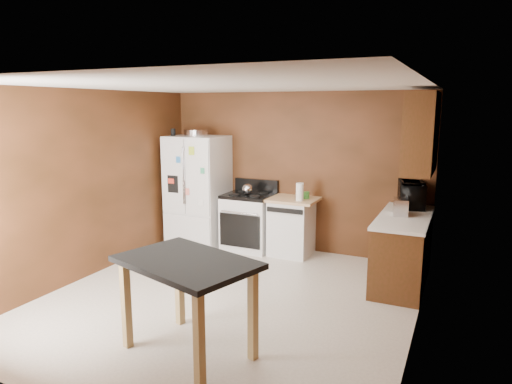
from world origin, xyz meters
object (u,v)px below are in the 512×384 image
Objects in this scene: gas_range at (249,221)px; kettle at (247,189)px; roasting_pan at (196,133)px; paper_towel at (300,192)px; dishwasher at (292,226)px; refrigerator at (198,190)px; toaster at (401,207)px; pen_cup at (173,132)px; green_canister at (306,195)px; island at (187,274)px; microwave at (411,195)px.

kettle is at bearing -88.09° from gas_range.
roasting_pan is 2.00m from paper_towel.
kettle is 0.90m from dishwasher.
refrigerator reaches higher than paper_towel.
roasting_pan is 0.36× the size of gas_range.
paper_towel is at bearing -35.39° from dishwasher.
kettle is at bearing 160.99° from toaster.
toaster is 3.31m from refrigerator.
pen_cup is 3.78m from toaster.
toaster is at bearing -15.88° from dishwasher.
green_canister is 3.21m from island.
green_canister is at bearing 77.95° from paper_towel.
paper_towel reaches higher than gas_range.
kettle is 0.12× the size of island.
paper_towel is 0.15× the size of refrigerator.
paper_towel is 0.24× the size of gas_range.
microwave is at bearing 3.69° from kettle.
pen_cup is 2.33m from paper_towel.
toaster is 3.07m from island.
microwave is at bearing 73.58° from toaster.
gas_range reaches higher than green_canister.
kettle is at bearing -170.79° from green_canister.
roasting_pan is at bearing 163.07° from toaster.
paper_towel is at bearing 83.92° from microwave.
island is at bearing -129.22° from toaster.
dishwasher is at bearing -161.02° from green_canister.
pen_cup is at bearing 126.31° from island.
roasting_pan is 1.67m from gas_range.
toaster is at bearing 159.94° from microwave.
green_canister is 1.84m from refrigerator.
green_canister is 0.36× the size of toaster.
dishwasher is (1.66, 0.05, -1.40)m from roasting_pan.
kettle is 0.92m from refrigerator.
pen_cup reaches higher than microwave.
island is at bearing -91.05° from green_canister.
kettle is 0.30× the size of microwave.
toaster is at bearing -20.49° from green_canister.
island reaches higher than dishwasher.
dishwasher is (-1.66, 0.47, -0.55)m from toaster.
green_canister is at bearing 3.62° from roasting_pan.
gas_range is (1.29, 0.17, -1.40)m from pen_cup.
roasting_pan reaches higher than microwave.
pen_cup reaches higher than toaster.
refrigerator is at bearing -56.01° from roasting_pan.
microwave is at bearing 2.41° from gas_range.
pen_cup is (-0.35, -0.15, 0.01)m from roasting_pan.
dishwasher is (0.72, 0.08, -0.53)m from kettle.
pen_cup is 2.41m from green_canister.
microwave is at bearing 0.29° from green_canister.
toaster is 0.56m from microwave.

